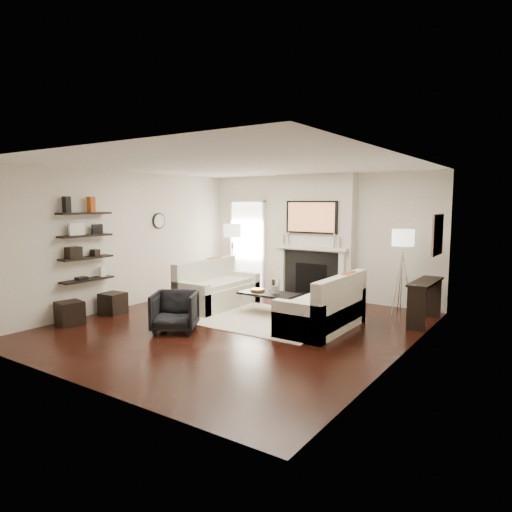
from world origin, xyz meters
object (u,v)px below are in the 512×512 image
Objects in this scene: coffee_table at (269,294)px; armchair at (175,309)px; lamp_left_shade at (232,230)px; loveseat_left_base at (218,296)px; ottoman_near at (113,303)px; loveseat_right_base at (322,316)px; lamp_right_shade at (403,238)px.

coffee_table is 1.55× the size of armchair.
armchair is 1.77× the size of lamp_left_shade.
loveseat_left_base is 2.03m from ottoman_near.
loveseat_left_base is 1.64× the size of coffee_table.
loveseat_right_base is 2.43m from armchair.
loveseat_left_base is at bearing 75.43° from armchair.
lamp_left_shade is (-3.10, 1.66, 1.24)m from loveseat_right_base.
ottoman_near is at bearing -161.13° from loveseat_right_base.
armchair reaches higher than coffee_table.
armchair reaches higher than loveseat_left_base.
lamp_right_shade is 5.55m from ottoman_near.
armchair reaches higher than loveseat_right_base.
armchair is at bearing -69.55° from lamp_left_shade.
coffee_table is at bearing -0.72° from loveseat_left_base.
loveseat_left_base is 4.50× the size of ottoman_near.
lamp_right_shade reaches higher than ottoman_near.
armchair is (0.53, -1.78, 0.14)m from loveseat_left_base.
armchair is 1.77× the size of lamp_right_shade.
armchair is 3.49m from lamp_left_shade.
loveseat_left_base is 4.50× the size of lamp_left_shade.
lamp_left_shade is (-1.86, 1.34, 1.05)m from coffee_table.
lamp_left_shade is at bearing 78.04° from ottoman_near.
armchair is (-0.70, -1.76, -0.05)m from coffee_table.
armchair is 1.79m from ottoman_near.
loveseat_right_base is at bearing 18.87° from ottoman_near.
ottoman_near is (-2.48, -1.59, -0.20)m from coffee_table.
loveseat_left_base is at bearing 52.01° from ottoman_near.
lamp_right_shade reaches higher than loveseat_right_base.
loveseat_right_base is (2.47, -0.33, 0.00)m from loveseat_left_base.
loveseat_left_base is 2.49m from loveseat_right_base.
armchair is at bearing -5.67° from ottoman_near.
ottoman_near is at bearing -101.96° from lamp_left_shade.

